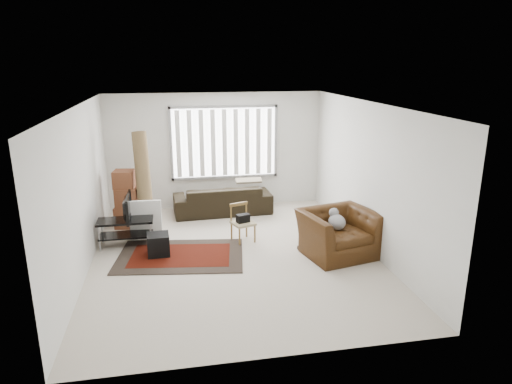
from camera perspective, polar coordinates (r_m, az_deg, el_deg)
room at (r=8.29m, az=-3.14°, el=4.68°), size 6.00×6.02×2.71m
persian_rug at (r=8.42m, az=-9.41°, el=-7.86°), size 2.42×1.79×0.02m
tv_stand at (r=8.99m, az=-15.98°, el=-4.20°), size 1.03×0.46×0.52m
tv at (r=8.87m, az=-16.17°, el=-1.88°), size 0.11×0.83×0.48m
subwoofer at (r=8.45m, az=-12.11°, el=-6.42°), size 0.41×0.41×0.39m
moving_boxes at (r=9.93m, az=-15.86°, el=-1.08°), size 0.55×0.52×1.21m
white_flatpack at (r=9.20m, az=-13.61°, el=-3.43°), size 0.62×0.21×0.78m
rolled_rug at (r=9.66m, az=-13.89°, el=1.35°), size 0.43×0.88×2.03m
sofa at (r=10.49m, az=-4.21°, el=-0.38°), size 2.25×1.05×0.85m
side_chair at (r=8.84m, az=-1.69°, el=-3.62°), size 0.50×0.50×0.74m
armchair at (r=8.35m, az=10.26°, el=-4.70°), size 1.47×1.35×0.93m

